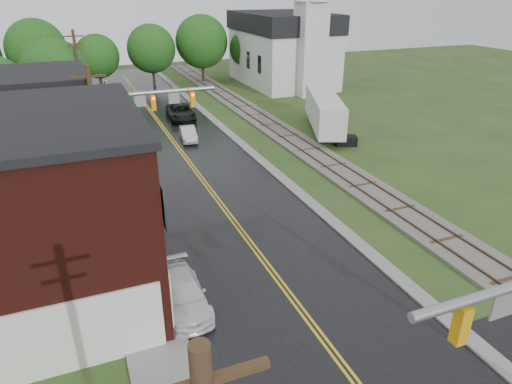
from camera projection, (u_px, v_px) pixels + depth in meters
main_road at (187, 159)px, 36.72m from camera, size 10.00×90.00×0.02m
curb_right at (230, 134)px, 42.78m from camera, size 0.80×70.00×0.12m
sidewalk_left at (114, 196)px, 30.40m from camera, size 2.40×50.00×0.12m
yellow_house at (26, 155)px, 28.28m from camera, size 8.00×7.00×6.40m
darkred_building at (48, 130)px, 36.62m from camera, size 7.00×6.00×4.40m
church at (286, 41)px, 61.11m from camera, size 10.40×18.40×20.00m
railroad at (275, 128)px, 44.30m from camera, size 3.20×80.00×0.30m
traffic_signal_far at (143, 111)px, 30.94m from camera, size 7.34×0.43×7.20m
utility_pole_b at (98, 142)px, 25.70m from camera, size 1.80×0.28×9.00m
utility_pole_c at (80, 76)px, 44.25m from camera, size 1.80×0.28×9.00m
tree_left_e at (57, 73)px, 45.12m from camera, size 6.40×6.40×8.16m
suv_dark at (181, 112)px, 47.13m from camera, size 2.85×5.62×1.52m
sedan_silver at (188, 134)px, 40.88m from camera, size 1.71×3.82×1.22m
pickup_white at (182, 293)px, 19.74m from camera, size 1.86×4.54×1.31m
semi_trailer at (325, 111)px, 42.43m from camera, size 6.19×10.93×3.51m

